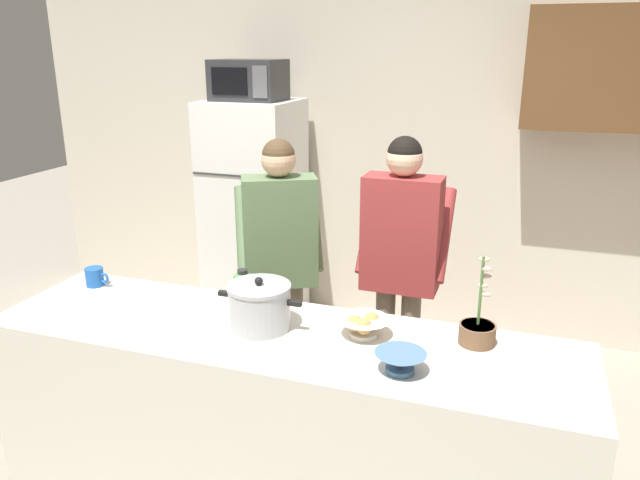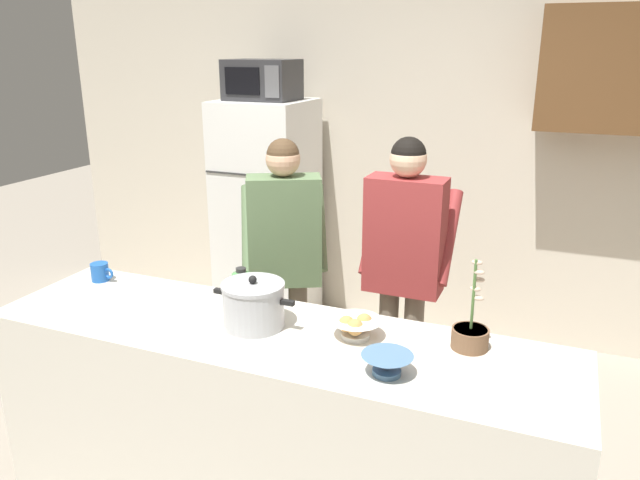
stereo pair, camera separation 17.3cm
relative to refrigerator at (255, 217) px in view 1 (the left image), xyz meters
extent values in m
cube|color=beige|center=(0.97, 0.45, 0.44)|extent=(6.00, 0.12, 2.60)
cube|color=silver|center=(0.97, -1.85, -0.40)|extent=(2.58, 0.68, 0.92)
cube|color=white|center=(0.00, 0.00, 0.00)|extent=(0.64, 0.64, 1.72)
cube|color=#333333|center=(0.00, -0.32, 0.38)|extent=(0.63, 0.01, 0.01)
cylinder|color=#B2B2B7|center=(0.18, -0.35, -0.09)|extent=(0.02, 0.02, 0.77)
cube|color=#2D2D30|center=(0.00, -0.02, 1.00)|extent=(0.48, 0.36, 0.28)
cube|color=black|center=(-0.06, -0.20, 1.00)|extent=(0.26, 0.01, 0.18)
cube|color=#59595B|center=(0.17, -0.20, 1.00)|extent=(0.11, 0.01, 0.21)
cylinder|color=#726656|center=(0.69, -0.97, -0.47)|extent=(0.11, 0.11, 0.79)
cylinder|color=#726656|center=(0.56, -1.04, -0.47)|extent=(0.11, 0.11, 0.79)
cube|color=#59724C|center=(0.63, -1.00, 0.24)|extent=(0.46, 0.37, 0.62)
sphere|color=#D8A884|center=(0.63, -1.00, 0.64)|extent=(0.19, 0.19, 0.19)
sphere|color=#4C3823|center=(0.63, -1.00, 0.67)|extent=(0.18, 0.18, 0.18)
cylinder|color=#59724C|center=(0.75, -0.80, 0.22)|extent=(0.24, 0.36, 0.48)
cylinder|color=#59724C|center=(0.39, -0.99, 0.22)|extent=(0.24, 0.36, 0.48)
cylinder|color=#726656|center=(1.37, -0.90, -0.46)|extent=(0.11, 0.11, 0.80)
cylinder|color=#726656|center=(1.22, -0.90, -0.46)|extent=(0.11, 0.11, 0.80)
cube|color=#993333|center=(1.30, -0.90, 0.26)|extent=(0.42, 0.20, 0.63)
sphere|color=beige|center=(1.30, -0.90, 0.67)|extent=(0.19, 0.19, 0.19)
sphere|color=black|center=(1.30, -0.90, 0.70)|extent=(0.18, 0.18, 0.18)
cylinder|color=#993333|center=(1.50, -0.78, 0.24)|extent=(0.08, 0.38, 0.49)
cylinder|color=#993333|center=(1.09, -0.78, 0.24)|extent=(0.08, 0.38, 0.49)
cylinder|color=#ADAFB5|center=(0.87, -1.83, 0.15)|extent=(0.27, 0.27, 0.18)
cylinder|color=#ADAFB5|center=(0.87, -1.83, 0.25)|extent=(0.27, 0.27, 0.02)
sphere|color=black|center=(0.87, -1.83, 0.28)|extent=(0.04, 0.04, 0.04)
cube|color=black|center=(0.71, -1.83, 0.20)|extent=(0.06, 0.02, 0.02)
cube|color=black|center=(1.03, -1.83, 0.20)|extent=(0.06, 0.02, 0.02)
cylinder|color=#1E59B2|center=(-0.13, -1.66, 0.11)|extent=(0.09, 0.09, 0.10)
torus|color=#1E59B2|center=(-0.07, -1.66, 0.11)|extent=(0.06, 0.01, 0.06)
cylinder|color=white|center=(1.32, -1.76, 0.07)|extent=(0.12, 0.12, 0.02)
cone|color=white|center=(1.32, -1.76, 0.11)|extent=(0.22, 0.22, 0.06)
sphere|color=tan|center=(1.28, -1.78, 0.13)|extent=(0.07, 0.07, 0.07)
sphere|color=tan|center=(1.34, -1.73, 0.13)|extent=(0.07, 0.07, 0.07)
sphere|color=tan|center=(1.33, -1.80, 0.13)|extent=(0.07, 0.07, 0.07)
cylinder|color=#4C7299|center=(1.52, -2.00, 0.07)|extent=(0.11, 0.11, 0.02)
cone|color=#4C7299|center=(1.52, -2.00, 0.11)|extent=(0.20, 0.20, 0.06)
cylinder|color=#4C8C4C|center=(0.67, -1.58, 0.13)|extent=(0.09, 0.09, 0.13)
cone|color=#4C8C4C|center=(0.67, -1.58, 0.20)|extent=(0.09, 0.09, 0.02)
cylinder|color=#262626|center=(0.67, -1.58, 0.21)|extent=(0.05, 0.05, 0.02)
cylinder|color=brown|center=(1.78, -1.68, 0.10)|extent=(0.15, 0.15, 0.09)
cylinder|color=#38281E|center=(1.78, -1.68, 0.14)|extent=(0.14, 0.14, 0.01)
cylinder|color=#4C7238|center=(1.78, -1.68, 0.29)|extent=(0.01, 0.03, 0.30)
ellipsoid|color=beige|center=(1.79, -1.67, 0.28)|extent=(0.04, 0.03, 0.02)
ellipsoid|color=beige|center=(1.78, -1.67, 0.32)|extent=(0.04, 0.03, 0.02)
ellipsoid|color=beige|center=(1.79, -1.66, 0.35)|extent=(0.04, 0.03, 0.02)
ellipsoid|color=beige|center=(1.79, -1.68, 0.39)|extent=(0.04, 0.03, 0.02)
ellipsoid|color=beige|center=(1.78, -1.67, 0.43)|extent=(0.04, 0.03, 0.02)
camera|label=1|loc=(1.89, -4.01, 1.23)|focal=34.08mm
camera|label=2|loc=(2.05, -3.95, 1.23)|focal=34.08mm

